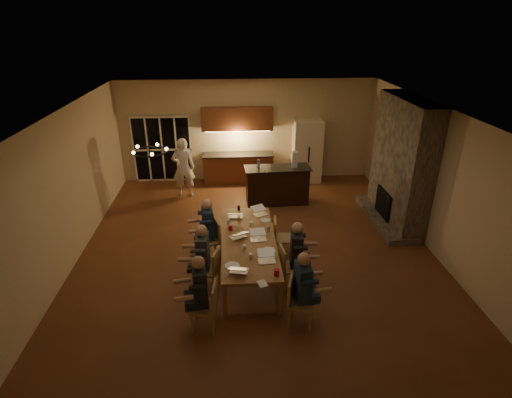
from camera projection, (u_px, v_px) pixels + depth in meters
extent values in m
plane|color=brown|center=(257.00, 249.00, 9.26)|extent=(9.00, 9.00, 0.00)
cube|color=tan|center=(247.00, 131.00, 12.69)|extent=(8.00, 0.04, 3.20)
cube|color=tan|center=(65.00, 191.00, 8.34)|extent=(0.04, 9.00, 3.20)
cube|color=tan|center=(437.00, 181.00, 8.84)|extent=(0.04, 9.00, 3.20)
cube|color=white|center=(257.00, 111.00, 7.91)|extent=(8.00, 9.00, 0.04)
cube|color=black|center=(162.00, 150.00, 12.71)|extent=(1.86, 0.08, 2.10)
cube|color=#746A5B|center=(402.00, 163.00, 9.91)|extent=(0.58, 2.50, 3.20)
cube|color=beige|center=(307.00, 151.00, 12.72)|extent=(0.90, 0.68, 2.00)
cube|color=#AC7944|center=(249.00, 255.00, 8.35)|extent=(1.10, 2.95, 0.75)
cube|color=black|center=(277.00, 185.00, 11.34)|extent=(1.87, 0.77, 1.08)
imported|color=white|center=(183.00, 168.00, 11.65)|extent=(0.67, 0.45, 1.78)
torus|color=black|center=(150.00, 151.00, 7.05)|extent=(0.63, 0.63, 0.03)
cylinder|color=white|center=(244.00, 247.00, 7.83)|extent=(0.07, 0.07, 0.10)
cylinder|color=white|center=(252.00, 224.00, 8.70)|extent=(0.08, 0.08, 0.10)
cylinder|color=white|center=(228.00, 221.00, 8.81)|extent=(0.07, 0.07, 0.10)
cylinder|color=#B80C16|center=(277.00, 272.00, 7.04)|extent=(0.10, 0.10, 0.12)
cylinder|color=#B80C16|center=(230.00, 228.00, 8.52)|extent=(0.09, 0.09, 0.12)
cylinder|color=#B2B2B7|center=(251.00, 256.00, 7.51)|extent=(0.07, 0.07, 0.12)
cylinder|color=#3F0F0C|center=(239.00, 208.00, 9.41)|extent=(0.07, 0.07, 0.12)
cylinder|color=#B2B2B7|center=(269.00, 229.00, 8.48)|extent=(0.07, 0.07, 0.12)
cylinder|color=white|center=(269.00, 251.00, 7.78)|extent=(0.27, 0.27, 0.02)
cylinder|color=white|center=(232.00, 266.00, 7.32)|extent=(0.27, 0.27, 0.02)
cylinder|color=white|center=(265.00, 220.00, 8.94)|extent=(0.22, 0.22, 0.02)
cube|color=white|center=(262.00, 284.00, 6.84)|extent=(0.20, 0.24, 0.01)
cylinder|color=#99999E|center=(259.00, 163.00, 11.07)|extent=(0.08, 0.08, 0.24)
cube|color=silver|center=(295.00, 160.00, 11.05)|extent=(0.16, 0.16, 0.45)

